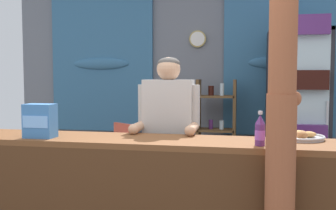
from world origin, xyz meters
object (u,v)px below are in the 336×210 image
Objects in this scene: timber_post at (282,104)px; bottle_shelf_rack at (216,134)px; shopkeeper at (168,129)px; soda_bottle_grape_soda at (260,131)px; pastry_tray at (299,136)px; stall_counter at (130,196)px; plastic_lawn_chair at (117,156)px; drink_fridge at (297,103)px; snack_box_biscuit at (40,121)px.

timber_post reaches higher than bottle_shelf_rack.
shopkeeper is 0.91m from soda_bottle_grape_soda.
pastry_tray is (0.27, 0.31, -0.07)m from soda_bottle_grape_soda.
stall_counter is 1.20m from timber_post.
plastic_lawn_chair is (-1.10, -0.52, -0.22)m from bottle_shelf_rack.
drink_fridge is at bearing 8.04° from plastic_lawn_chair.
snack_box_biscuit is (-1.63, 0.24, -0.16)m from timber_post.
drink_fridge is 2.12m from plastic_lawn_chair.
soda_bottle_grape_soda is (1.54, -1.76, 0.58)m from plastic_lawn_chair.
timber_post reaches higher than shopkeeper.
stall_counter is 4.15× the size of plastic_lawn_chair.
drink_fridge is 9.29× the size of soda_bottle_grape_soda.
timber_post is 10.93× the size of snack_box_biscuit.
soda_bottle_grape_soda is at bearing -103.00° from drink_fridge.
pastry_tray is (0.71, -1.97, 0.28)m from bottle_shelf_rack.
pastry_tray is at bearing -96.46° from drink_fridge.
pastry_tray is at bearing 72.23° from timber_post.
stall_counter is 1.36× the size of timber_post.
plastic_lawn_chair is 3.93× the size of soda_bottle_grape_soda.
soda_bottle_grape_soda is 0.42m from pastry_tray.
shopkeeper is (-1.17, -1.47, -0.12)m from drink_fridge.
plastic_lawn_chair is at bearing 90.77° from snack_box_biscuit.
shopkeeper is 1.01m from pastry_tray.
soda_bottle_grape_soda is at bearing -79.06° from bottle_shelf_rack.
plastic_lawn_chair is at bearing -154.83° from bottle_shelf_rack.
snack_box_biscuit is at bearing -171.23° from pastry_tray.
stall_counter is at bearing -0.01° from snack_box_biscuit.
plastic_lawn_chair is at bearing -171.96° from drink_fridge.
drink_fridge is 1.75m from pastry_tray.
snack_box_biscuit is (0.02, -1.73, 0.60)m from plastic_lawn_chair.
bottle_shelf_rack is at bearing 109.94° from pastry_tray.
bottle_shelf_rack is 6.28× the size of soda_bottle_grape_soda.
drink_fridge is at bearing 83.54° from pastry_tray.
pastry_tray is at bearing 8.77° from snack_box_biscuit.
timber_post is at bearing -50.01° from plastic_lawn_chair.
timber_post is at bearing -107.77° from pastry_tray.
snack_box_biscuit is (-1.99, -2.01, -0.02)m from drink_fridge.
stall_counter reaches higher than plastic_lawn_chair.
shopkeeper is at bearing 164.58° from pastry_tray.
drink_fridge reaches higher than soda_bottle_grape_soda.
soda_bottle_grape_soda is 0.64× the size of pastry_tray.
bottle_shelf_rack is at bearing 64.33° from snack_box_biscuit.
bottle_shelf_rack is at bearing 100.94° from soda_bottle_grape_soda.
shopkeeper reaches higher than plastic_lawn_chair.
shopkeeper is 6.52× the size of snack_box_biscuit.
plastic_lawn_chair is 0.55× the size of shopkeeper.
timber_post is 3.05× the size of plastic_lawn_chair.
shopkeeper is at bearing -98.67° from bottle_shelf_rack.
timber_post reaches higher than soda_bottle_grape_soda.
stall_counter is at bearing -123.46° from drink_fridge.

